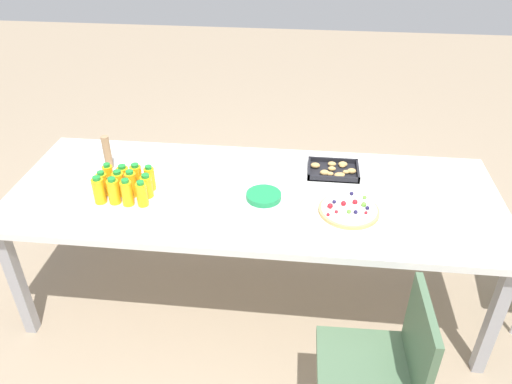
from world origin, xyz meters
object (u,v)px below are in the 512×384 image
Objects in this scene: juice_bottle_2 at (127,193)px; fruit_pizza at (349,210)px; plate_stack at (264,196)px; juice_bottle_0 at (99,190)px; juice_bottle_8 at (109,176)px; juice_bottle_5 at (119,183)px; juice_bottle_7 at (147,186)px; juice_bottle_11 at (150,178)px; juice_bottle_1 at (114,191)px; juice_bottle_6 at (131,184)px; juice_bottle_10 at (137,177)px; party_table at (254,200)px; napkin_stack at (199,164)px; juice_bottle_3 at (142,194)px; chair_near_right at (384,363)px; juice_bottle_9 at (124,177)px; snack_tray at (334,170)px; juice_bottle_4 at (103,184)px; cardboard_tube at (107,152)px.

juice_bottle_2 reaches higher than fruit_pizza.
juice_bottle_2 is 0.82× the size of plate_stack.
juice_bottle_0 reaches higher than juice_bottle_8.
plate_stack is at bearing 3.20° from juice_bottle_5.
juice_bottle_7 is 1.04m from fruit_pizza.
fruit_pizza reaches higher than plate_stack.
juice_bottle_5 is 0.16m from juice_bottle_11.
juice_bottle_6 reaches higher than juice_bottle_1.
juice_bottle_10 is 0.68m from plate_stack.
juice_bottle_11 is at bearing 41.72° from juice_bottle_6.
juice_bottle_7 is 0.88× the size of juice_bottle_10.
juice_bottle_2 is 0.08m from juice_bottle_6.
party_table is 0.43m from napkin_stack.
fruit_pizza is (1.03, 0.05, -0.05)m from juice_bottle_3.
juice_bottle_11 is (0.22, 0.00, 0.00)m from juice_bottle_8.
juice_bottle_7 is 0.10m from juice_bottle_10.
juice_bottle_11 reaches higher than chair_near_right.
chair_near_right is 5.91× the size of juice_bottle_3.
juice_bottle_1 is at bearing -135.15° from juice_bottle_11.
juice_bottle_7 and juice_bottle_9 have the same top height.
juice_bottle_5 is 1.17m from snack_tray.
party_table is at bearing 13.39° from juice_bottle_0.
chair_near_right is at bearing -34.09° from juice_bottle_11.
juice_bottle_4 is 1.04× the size of juice_bottle_7.
juice_bottle_5 is 0.78× the size of plate_stack.
juice_bottle_6 is (0.15, 0.01, 0.01)m from juice_bottle_4.
chair_near_right is 0.76m from fruit_pizza.
fruit_pizza is at bearing 9.81° from chair_near_right.
juice_bottle_3 is 0.50× the size of snack_tray.
juice_bottle_5 reaches higher than juice_bottle_3.
juice_bottle_3 is 0.48m from napkin_stack.
napkin_stack is (0.43, 0.36, -0.06)m from juice_bottle_4.
juice_bottle_4 reaches higher than juice_bottle_9.
juice_bottle_7 is at bearing 26.95° from juice_bottle_1.
cardboard_tube is at bearing 123.15° from juice_bottle_2.
juice_bottle_2 reaches higher than juice_bottle_3.
chair_near_right is 5.89× the size of juice_bottle_11.
snack_tray is at bearing 9.38° from chair_near_right.
juice_bottle_0 is 1.10× the size of juice_bottle_4.
juice_bottle_2 reaches higher than juice_bottle_9.
party_table is 14.17× the size of plate_stack.
juice_bottle_2 is at bearing -163.18° from party_table.
juice_bottle_4 reaches higher than juice_bottle_7.
juice_bottle_10 is (-0.62, -0.04, 0.12)m from party_table.
juice_bottle_8 reaches higher than plate_stack.
juice_bottle_10 is (0.16, 0.07, 0.01)m from juice_bottle_4.
juice_bottle_0 is 1.00× the size of napkin_stack.
juice_bottle_4 is 0.97× the size of juice_bottle_11.
juice_bottle_3 is 1.04m from fruit_pizza.
juice_bottle_5 is 0.07m from juice_bottle_6.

